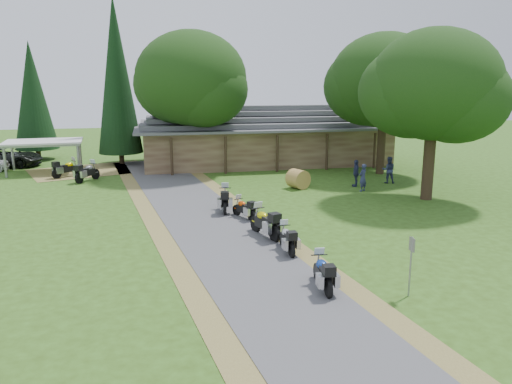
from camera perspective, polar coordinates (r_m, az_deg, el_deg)
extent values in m
plane|color=#304B15|center=(18.86, -0.64, -8.76)|extent=(120.00, 120.00, 0.00)
plane|color=#424244|center=(22.50, -3.90, -5.19)|extent=(51.95, 51.95, 0.00)
imported|color=black|center=(45.43, -26.75, 4.09)|extent=(3.70, 6.54, 2.36)
imported|color=navy|center=(32.19, 12.12, 1.88)|extent=(0.72, 0.67, 2.05)
imported|color=navy|center=(35.17, 14.93, 2.71)|extent=(0.71, 0.60, 2.14)
imported|color=navy|center=(33.56, 11.35, 2.39)|extent=(0.59, 0.70, 2.10)
cylinder|color=#A3813B|center=(32.50, 4.83, 1.49)|extent=(1.58, 1.53, 1.24)
cone|color=black|center=(43.10, -15.59, 12.06)|extent=(3.62, 3.62, 13.56)
cone|color=black|center=(48.04, -24.10, 9.45)|extent=(3.64, 3.64, 10.21)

